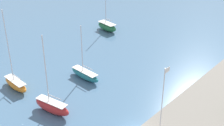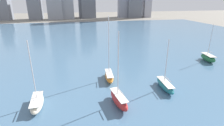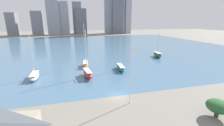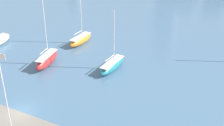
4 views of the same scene
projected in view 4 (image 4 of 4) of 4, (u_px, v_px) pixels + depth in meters
ground_plane at (21, 112)px, 44.75m from camera, size 500.00×500.00×0.00m
flag_pole at (5, 90)px, 38.52m from camera, size 1.24×0.14×11.43m
sailboat_teal at (112, 65)px, 55.24m from camera, size 2.28×7.52×10.93m
sailboat_red at (47, 60)px, 56.59m from camera, size 2.84×7.23×13.64m
sailboat_orange at (81, 39)px, 65.16m from camera, size 2.35×6.98×15.13m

